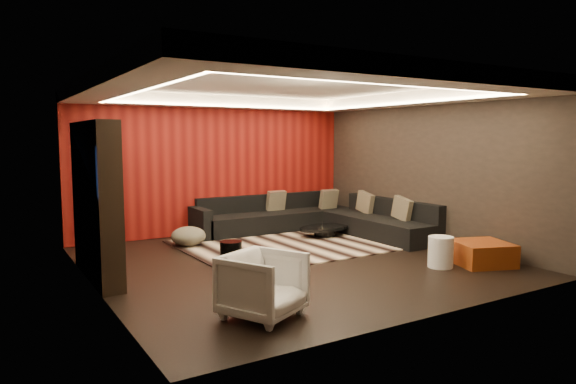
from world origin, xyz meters
TOP-DOWN VIEW (x-y plane):
  - floor at (0.00, 0.00)m, footprint 6.00×6.00m
  - ceiling at (0.00, 0.00)m, footprint 6.00×6.00m
  - wall_back at (0.00, 3.01)m, footprint 6.00×0.02m
  - wall_left at (-3.01, 0.00)m, footprint 0.02×6.00m
  - wall_right at (3.01, 0.00)m, footprint 0.02×6.00m
  - red_feature_wall at (0.00, 2.97)m, footprint 5.98×0.05m
  - soffit_back at (0.00, 2.70)m, footprint 6.00×0.60m
  - soffit_front at (0.00, -2.70)m, footprint 6.00×0.60m
  - soffit_left at (-2.70, 0.00)m, footprint 0.60×4.80m
  - soffit_right at (2.70, 0.00)m, footprint 0.60×4.80m
  - cove_back at (0.00, 2.36)m, footprint 4.80×0.08m
  - cove_front at (0.00, -2.36)m, footprint 4.80×0.08m
  - cove_left at (-2.36, 0.00)m, footprint 0.08×4.80m
  - cove_right at (2.36, 0.00)m, footprint 0.08×4.80m
  - tv_surround at (-2.85, 0.60)m, footprint 0.30×2.00m
  - tv_screen at (-2.69, 0.60)m, footprint 0.04×1.30m
  - tv_shelf at (-2.69, 0.60)m, footprint 0.04×1.60m
  - rug at (0.73, 1.13)m, footprint 4.06×3.08m
  - coffee_table at (1.65, 1.40)m, footprint 1.26×1.26m
  - drum_stool at (-1.02, 0.10)m, footprint 0.35×0.35m
  - striped_pouf at (-1.02, 1.93)m, footprint 0.67×0.67m
  - white_side_table at (1.75, -1.51)m, footprint 0.43×0.43m
  - orange_ottoman at (2.43, -1.72)m, footprint 1.02×1.02m
  - armchair at (-1.63, -2.04)m, footprint 1.05×1.06m
  - sectional_sofa at (1.73, 1.86)m, footprint 3.65×3.50m
  - throw_pillows at (2.28, 1.71)m, footprint 1.71×2.73m

SIDE VIEW (x-z plane):
  - floor at x=0.00m, z-range -0.02..0.00m
  - rug at x=0.73m, z-range 0.00..0.02m
  - coffee_table at x=1.65m, z-range 0.02..0.21m
  - orange_ottoman at x=2.43m, z-range 0.00..0.36m
  - striped_pouf at x=-1.02m, z-range 0.02..0.37m
  - drum_stool at x=-1.02m, z-range 0.02..0.42m
  - white_side_table at x=1.75m, z-range 0.00..0.48m
  - sectional_sofa at x=1.73m, z-range -0.11..0.64m
  - armchair at x=-1.63m, z-range 0.00..0.72m
  - throw_pillows at x=2.28m, z-range 0.37..0.87m
  - tv_shelf at x=-2.69m, z-range 0.68..0.72m
  - tv_surround at x=-2.85m, z-range 0.00..2.20m
  - wall_back at x=0.00m, z-range 0.00..2.80m
  - wall_left at x=-3.01m, z-range 0.00..2.80m
  - wall_right at x=3.01m, z-range 0.00..2.80m
  - red_feature_wall at x=0.00m, z-range 0.01..2.79m
  - tv_screen at x=-2.69m, z-range 1.05..1.85m
  - cove_back at x=0.00m, z-range 2.58..2.62m
  - cove_front at x=0.00m, z-range 2.58..2.62m
  - cove_left at x=-2.36m, z-range 2.58..2.62m
  - cove_right at x=2.36m, z-range 2.58..2.62m
  - soffit_back at x=0.00m, z-range 2.58..2.80m
  - soffit_front at x=0.00m, z-range 2.58..2.80m
  - soffit_left at x=-2.70m, z-range 2.58..2.80m
  - soffit_right at x=2.70m, z-range 2.58..2.80m
  - ceiling at x=0.00m, z-range 2.80..2.82m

